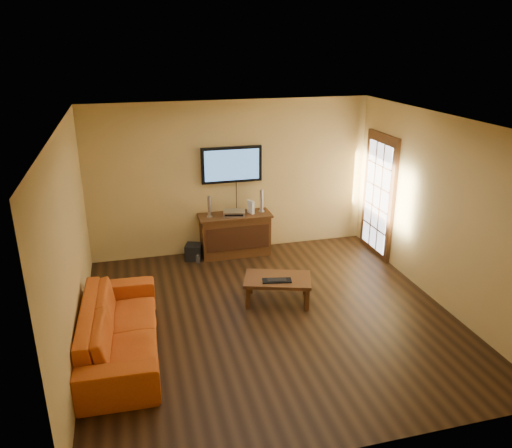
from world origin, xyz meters
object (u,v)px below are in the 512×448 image
object	(u,v)px
television	(232,165)
av_receiver	(234,213)
bottle	(198,259)
keyboard	(277,280)
media_console	(235,234)
subwoofer	(194,252)
coffee_table	(278,281)
sofa	(119,320)
speaker_right	(261,202)
speaker_left	(209,207)
game_console	(251,207)

from	to	relation	value
television	av_receiver	size ratio (longest dim) A/B	2.87
bottle	keyboard	distance (m)	1.94
media_console	subwoofer	bearing A→B (deg)	-177.84
coffee_table	sofa	world-z (taller)	sofa
speaker_right	television	bearing A→B (deg)	161.41
television	speaker_left	size ratio (longest dim) A/B	2.86
subwoofer	game_console	bearing A→B (deg)	21.06
sofa	speaker_right	world-z (taller)	speaker_right
sofa	speaker_left	size ratio (longest dim) A/B	6.05
av_receiver	coffee_table	bearing A→B (deg)	-68.36
sofa	media_console	bearing A→B (deg)	-35.81
av_receiver	television	bearing A→B (deg)	100.01
media_console	subwoofer	world-z (taller)	media_console
av_receiver	bottle	distance (m)	1.03
media_console	bottle	distance (m)	0.82
media_console	subwoofer	size ratio (longest dim) A/B	4.65
subwoofer	sofa	bearing A→B (deg)	-97.23
television	sofa	bearing A→B (deg)	-126.08
media_console	game_console	size ratio (longest dim) A/B	5.48
speaker_left	speaker_right	world-z (taller)	speaker_right
television	subwoofer	xyz separation A→B (m)	(-0.76, -0.23, -1.46)
game_console	bottle	distance (m)	1.31
speaker_left	coffee_table	bearing A→B (deg)	-69.99
television	keyboard	size ratio (longest dim) A/B	2.43
speaker_right	keyboard	world-z (taller)	speaker_right
media_console	television	distance (m)	1.24
speaker_left	bottle	xyz separation A→B (m)	(-0.27, -0.26, -0.84)
coffee_table	game_console	world-z (taller)	game_console
sofa	av_receiver	world-z (taller)	sofa
coffee_table	bottle	size ratio (longest dim) A/B	5.93
sofa	keyboard	world-z (taller)	sofa
television	speaker_left	bearing A→B (deg)	-155.34
subwoofer	speaker_right	bearing A→B (deg)	22.24
speaker_left	game_console	world-z (taller)	speaker_left
coffee_table	speaker_left	size ratio (longest dim) A/B	2.93
media_console	bottle	size ratio (longest dim) A/B	6.93
av_receiver	speaker_right	bearing A→B (deg)	21.18
speaker_left	av_receiver	distance (m)	0.45
speaker_right	subwoofer	xyz separation A→B (m)	(-1.25, -0.07, -0.80)
sofa	game_console	distance (m)	3.48
media_console	bottle	bearing A→B (deg)	-160.28
television	keyboard	bearing A→B (deg)	-85.16
sofa	bottle	world-z (taller)	sofa
keyboard	av_receiver	bearing A→B (deg)	95.90
speaker_left	subwoofer	distance (m)	0.84
bottle	keyboard	world-z (taller)	keyboard
television	av_receiver	distance (m)	0.84
sofa	game_console	size ratio (longest dim) A/B	9.66
media_console	sofa	size ratio (longest dim) A/B	0.57
sofa	av_receiver	bearing A→B (deg)	-35.85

